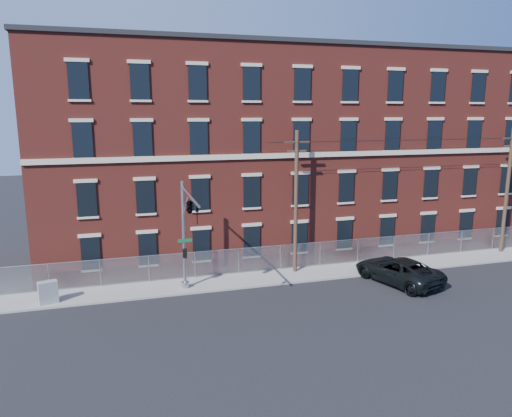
{
  "coord_description": "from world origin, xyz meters",
  "views": [
    {
      "loc": [
        -9.59,
        -24.76,
        11.29
      ],
      "look_at": [
        -1.36,
        4.0,
        5.21
      ],
      "focal_mm": 33.2,
      "sensor_mm": 36.0,
      "label": 1
    }
  ],
  "objects_px": {
    "utility_pole_near": "(296,200)",
    "pickup_truck": "(398,270)",
    "utility_cabinet": "(48,292)",
    "traffic_signal_mast": "(188,216)"
  },
  "relations": [
    {
      "from": "utility_pole_near",
      "to": "pickup_truck",
      "type": "bearing_deg",
      "value": -32.01
    },
    {
      "from": "pickup_truck",
      "to": "utility_cabinet",
      "type": "relative_size",
      "value": 4.6
    },
    {
      "from": "pickup_truck",
      "to": "utility_cabinet",
      "type": "height_order",
      "value": "pickup_truck"
    },
    {
      "from": "traffic_signal_mast",
      "to": "pickup_truck",
      "type": "relative_size",
      "value": 1.13
    },
    {
      "from": "utility_pole_near",
      "to": "utility_cabinet",
      "type": "bearing_deg",
      "value": -175.06
    },
    {
      "from": "utility_pole_near",
      "to": "utility_cabinet",
      "type": "distance_m",
      "value": 16.88
    },
    {
      "from": "utility_pole_near",
      "to": "pickup_truck",
      "type": "relative_size",
      "value": 1.62
    },
    {
      "from": "traffic_signal_mast",
      "to": "utility_cabinet",
      "type": "height_order",
      "value": "traffic_signal_mast"
    },
    {
      "from": "utility_pole_near",
      "to": "pickup_truck",
      "type": "xyz_separation_m",
      "value": [
        5.98,
        -3.74,
        -4.48
      ]
    },
    {
      "from": "utility_pole_near",
      "to": "utility_cabinet",
      "type": "relative_size",
      "value": 7.43
    }
  ]
}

